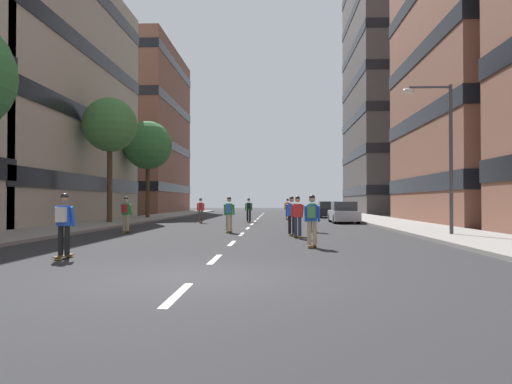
% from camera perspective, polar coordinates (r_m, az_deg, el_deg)
% --- Properties ---
extents(ground_plane, '(151.97, 151.97, 0.00)m').
position_cam_1_polar(ground_plane, '(35.59, -0.27, -3.57)').
color(ground_plane, '#28282B').
extents(sidewalk_left, '(4.00, 69.65, 0.14)m').
position_cam_1_polar(sidewalk_left, '(40.33, -13.90, -3.14)').
color(sidewalk_left, gray).
rests_on(sidewalk_left, ground_plane).
extents(sidewalk_right, '(4.00, 69.65, 0.14)m').
position_cam_1_polar(sidewalk_right, '(39.53, 14.08, -3.18)').
color(sidewalk_right, gray).
rests_on(sidewalk_right, ground_plane).
extents(lane_markings, '(0.16, 57.20, 0.01)m').
position_cam_1_polar(lane_markings, '(35.76, -0.26, -3.55)').
color(lane_markings, silver).
rests_on(lane_markings, ground_plane).
extents(building_left_far, '(14.84, 20.36, 21.64)m').
position_cam_1_polar(building_left_far, '(68.64, -15.25, 6.82)').
color(building_left_far, brown).
rests_on(building_left_far, ground_plane).
extents(building_right_far, '(14.84, 19.59, 37.36)m').
position_cam_1_polar(building_right_far, '(69.24, 17.31, 13.39)').
color(building_right_far, '#4C4744').
rests_on(building_right_far, ground_plane).
extents(parked_car_near, '(1.82, 4.40, 1.52)m').
position_cam_1_polar(parked_car_near, '(35.74, 10.10, -2.42)').
color(parked_car_near, '#B2B7BF').
rests_on(parked_car_near, ground_plane).
extents(parked_car_mid, '(1.82, 4.40, 1.52)m').
position_cam_1_polar(parked_car_mid, '(46.79, 8.28, -2.09)').
color(parked_car_mid, black).
rests_on(parked_car_mid, ground_plane).
extents(street_tree_near, '(3.66, 3.66, 8.43)m').
position_cam_1_polar(street_tree_near, '(35.11, -16.55, 7.38)').
color(street_tree_near, '#4C3823').
rests_on(street_tree_near, sidewalk_left).
extents(street_tree_far, '(4.24, 4.24, 8.44)m').
position_cam_1_polar(street_tree_far, '(44.42, -12.41, 5.26)').
color(street_tree_far, '#4C3823').
rests_on(street_tree_far, sidewalk_left).
extents(streetlamp_right, '(2.13, 0.30, 6.50)m').
position_cam_1_polar(streetlamp_right, '(23.03, 20.75, 5.43)').
color(streetlamp_right, '#3F3F44').
rests_on(streetlamp_right, sidewalk_right).
extents(skater_0, '(0.55, 0.92, 1.78)m').
position_cam_1_polar(skater_0, '(35.87, -0.85, -1.92)').
color(skater_0, brown).
rests_on(skater_0, ground_plane).
extents(skater_1, '(0.54, 0.91, 1.78)m').
position_cam_1_polar(skater_1, '(24.29, -3.14, -2.34)').
color(skater_1, brown).
rests_on(skater_1, ground_plane).
extents(skater_2, '(0.56, 0.92, 1.78)m').
position_cam_1_polar(skater_2, '(35.41, -6.42, -1.98)').
color(skater_2, brown).
rests_on(skater_2, ground_plane).
extents(skater_4, '(0.54, 0.91, 1.78)m').
position_cam_1_polar(skater_4, '(14.34, -21.35, -3.18)').
color(skater_4, brown).
rests_on(skater_4, ground_plane).
extents(skater_5, '(0.55, 0.92, 1.78)m').
position_cam_1_polar(skater_5, '(24.91, -14.83, -2.28)').
color(skater_5, brown).
rests_on(skater_5, ground_plane).
extents(skater_6, '(0.57, 0.92, 1.78)m').
position_cam_1_polar(skater_6, '(24.93, 6.55, -2.30)').
color(skater_6, brown).
rests_on(skater_6, ground_plane).
extents(skater_7, '(0.54, 0.91, 1.78)m').
position_cam_1_polar(skater_7, '(22.21, 4.15, -2.54)').
color(skater_7, brown).
rests_on(skater_7, ground_plane).
extents(skater_8, '(0.56, 0.92, 1.78)m').
position_cam_1_polar(skater_8, '(16.65, 6.49, -2.94)').
color(skater_8, brown).
rests_on(skater_8, ground_plane).
extents(skater_9, '(0.55, 0.91, 1.78)m').
position_cam_1_polar(skater_9, '(40.78, 3.67, -1.86)').
color(skater_9, brown).
rests_on(skater_9, ground_plane).
extents(skater_10, '(0.57, 0.92, 1.78)m').
position_cam_1_polar(skater_10, '(20.79, 4.84, -2.64)').
color(skater_10, brown).
rests_on(skater_10, ground_plane).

